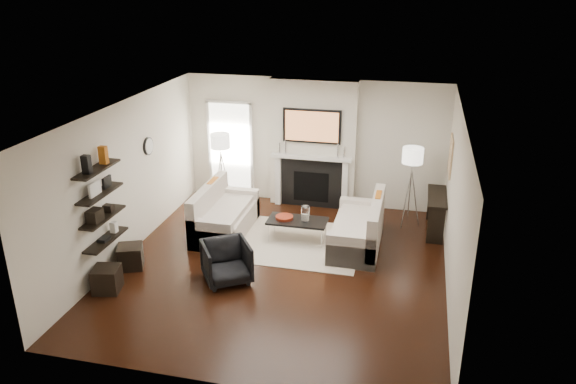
% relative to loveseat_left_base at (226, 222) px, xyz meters
% --- Properties ---
extents(room_envelope, '(6.00, 6.00, 6.00)m').
position_rel_loveseat_left_base_xyz_m(room_envelope, '(1.36, -1.10, 1.14)').
color(room_envelope, black).
rests_on(room_envelope, ground).
extents(chimney_breast, '(1.80, 0.25, 2.70)m').
position_rel_loveseat_left_base_xyz_m(chimney_breast, '(1.36, 1.77, 1.14)').
color(chimney_breast, silver).
rests_on(chimney_breast, floor).
extents(fireplace_surround, '(1.30, 0.02, 1.04)m').
position_rel_loveseat_left_base_xyz_m(fireplace_surround, '(1.36, 1.64, 0.31)').
color(fireplace_surround, black).
rests_on(fireplace_surround, floor).
extents(firebox, '(0.75, 0.02, 0.65)m').
position_rel_loveseat_left_base_xyz_m(firebox, '(1.36, 1.63, 0.24)').
color(firebox, black).
rests_on(firebox, floor).
extents(mantel_pilaster_l, '(0.12, 0.08, 1.10)m').
position_rel_loveseat_left_base_xyz_m(mantel_pilaster_l, '(0.64, 1.61, 0.34)').
color(mantel_pilaster_l, white).
rests_on(mantel_pilaster_l, floor).
extents(mantel_pilaster_r, '(0.12, 0.08, 1.10)m').
position_rel_loveseat_left_base_xyz_m(mantel_pilaster_r, '(2.08, 1.61, 0.34)').
color(mantel_pilaster_r, white).
rests_on(mantel_pilaster_r, floor).
extents(mantel_shelf, '(1.70, 0.18, 0.07)m').
position_rel_loveseat_left_base_xyz_m(mantel_shelf, '(1.36, 1.59, 0.91)').
color(mantel_shelf, white).
rests_on(mantel_shelf, chimney_breast).
extents(tv_body, '(1.20, 0.06, 0.70)m').
position_rel_loveseat_left_base_xyz_m(tv_body, '(1.36, 1.61, 1.57)').
color(tv_body, black).
rests_on(tv_body, chimney_breast).
extents(tv_screen, '(1.10, 0.00, 0.62)m').
position_rel_loveseat_left_base_xyz_m(tv_screen, '(1.36, 1.58, 1.57)').
color(tv_screen, '#BF723F').
rests_on(tv_screen, tv_body).
extents(candlestick_l_tall, '(0.04, 0.04, 0.30)m').
position_rel_loveseat_left_base_xyz_m(candlestick_l_tall, '(0.81, 1.60, 1.09)').
color(candlestick_l_tall, silver).
rests_on(candlestick_l_tall, mantel_shelf).
extents(candlestick_l_short, '(0.04, 0.04, 0.24)m').
position_rel_loveseat_left_base_xyz_m(candlestick_l_short, '(0.68, 1.60, 1.06)').
color(candlestick_l_short, silver).
rests_on(candlestick_l_short, mantel_shelf).
extents(candlestick_r_tall, '(0.04, 0.04, 0.30)m').
position_rel_loveseat_left_base_xyz_m(candlestick_r_tall, '(1.91, 1.60, 1.09)').
color(candlestick_r_tall, silver).
rests_on(candlestick_r_tall, mantel_shelf).
extents(candlestick_r_short, '(0.04, 0.04, 0.24)m').
position_rel_loveseat_left_base_xyz_m(candlestick_r_short, '(2.04, 1.60, 1.06)').
color(candlestick_r_short, silver).
rests_on(candlestick_r_short, mantel_shelf).
extents(hallway_panel, '(0.90, 0.02, 2.10)m').
position_rel_loveseat_left_base_xyz_m(hallway_panel, '(-0.49, 1.88, 0.84)').
color(hallway_panel, white).
rests_on(hallway_panel, floor).
extents(door_trim_l, '(0.06, 0.06, 2.16)m').
position_rel_loveseat_left_base_xyz_m(door_trim_l, '(-0.97, 1.86, 0.84)').
color(door_trim_l, white).
rests_on(door_trim_l, floor).
extents(door_trim_r, '(0.06, 0.06, 2.16)m').
position_rel_loveseat_left_base_xyz_m(door_trim_r, '(-0.01, 1.86, 0.84)').
color(door_trim_r, white).
rests_on(door_trim_r, floor).
extents(door_trim_top, '(1.02, 0.06, 0.06)m').
position_rel_loveseat_left_base_xyz_m(door_trim_top, '(-0.49, 1.86, 1.92)').
color(door_trim_top, white).
rests_on(door_trim_top, wall_back).
extents(rug, '(2.60, 2.00, 0.01)m').
position_rel_loveseat_left_base_xyz_m(rug, '(1.32, -0.13, -0.20)').
color(rug, beige).
rests_on(rug, floor).
extents(loveseat_left_base, '(0.85, 1.80, 0.42)m').
position_rel_loveseat_left_base_xyz_m(loveseat_left_base, '(0.00, 0.00, 0.00)').
color(loveseat_left_base, beige).
rests_on(loveseat_left_base, floor).
extents(loveseat_left_back, '(0.18, 1.80, 0.80)m').
position_rel_loveseat_left_base_xyz_m(loveseat_left_back, '(-0.33, 0.00, 0.32)').
color(loveseat_left_back, beige).
rests_on(loveseat_left_back, floor).
extents(loveseat_left_arm_n, '(0.85, 0.18, 0.60)m').
position_rel_loveseat_left_base_xyz_m(loveseat_left_arm_n, '(0.00, -0.81, 0.09)').
color(loveseat_left_arm_n, beige).
rests_on(loveseat_left_arm_n, floor).
extents(loveseat_left_arm_s, '(0.85, 0.18, 0.60)m').
position_rel_loveseat_left_base_xyz_m(loveseat_left_arm_s, '(0.00, 0.81, 0.09)').
color(loveseat_left_arm_s, beige).
rests_on(loveseat_left_arm_s, floor).
extents(loveseat_left_cushion, '(0.63, 1.44, 0.10)m').
position_rel_loveseat_left_base_xyz_m(loveseat_left_cushion, '(0.05, 0.00, 0.26)').
color(loveseat_left_cushion, beige).
rests_on(loveseat_left_cushion, loveseat_left_base).
extents(pillow_left_orange, '(0.10, 0.42, 0.42)m').
position_rel_loveseat_left_base_xyz_m(pillow_left_orange, '(-0.33, 0.30, 0.52)').
color(pillow_left_orange, '#B86116').
rests_on(pillow_left_orange, loveseat_left_cushion).
extents(pillow_left_charcoal, '(0.10, 0.40, 0.40)m').
position_rel_loveseat_left_base_xyz_m(pillow_left_charcoal, '(-0.33, -0.30, 0.51)').
color(pillow_left_charcoal, black).
rests_on(pillow_left_charcoal, loveseat_left_cushion).
extents(loveseat_right_base, '(0.85, 1.80, 0.42)m').
position_rel_loveseat_left_base_xyz_m(loveseat_right_base, '(2.53, -0.01, 0.00)').
color(loveseat_right_base, beige).
rests_on(loveseat_right_base, floor).
extents(loveseat_right_back, '(0.18, 1.80, 0.80)m').
position_rel_loveseat_left_base_xyz_m(loveseat_right_back, '(2.86, -0.01, 0.32)').
color(loveseat_right_back, beige).
rests_on(loveseat_right_back, floor).
extents(loveseat_right_arm_n, '(0.85, 0.18, 0.60)m').
position_rel_loveseat_left_base_xyz_m(loveseat_right_arm_n, '(2.53, -0.82, 0.09)').
color(loveseat_right_arm_n, beige).
rests_on(loveseat_right_arm_n, floor).
extents(loveseat_right_arm_s, '(0.85, 0.18, 0.60)m').
position_rel_loveseat_left_base_xyz_m(loveseat_right_arm_s, '(2.53, 0.80, 0.09)').
color(loveseat_right_arm_s, beige).
rests_on(loveseat_right_arm_s, floor).
extents(loveseat_right_cushion, '(0.63, 1.44, 0.10)m').
position_rel_loveseat_left_base_xyz_m(loveseat_right_cushion, '(2.48, -0.01, 0.26)').
color(loveseat_right_cushion, beige).
rests_on(loveseat_right_cushion, loveseat_right_base).
extents(pillow_right_orange, '(0.10, 0.42, 0.42)m').
position_rel_loveseat_left_base_xyz_m(pillow_right_orange, '(2.86, 0.29, 0.52)').
color(pillow_right_orange, '#B86116').
rests_on(pillow_right_orange, loveseat_right_cushion).
extents(pillow_right_charcoal, '(0.10, 0.40, 0.40)m').
position_rel_loveseat_left_base_xyz_m(pillow_right_charcoal, '(2.86, -0.31, 0.51)').
color(pillow_right_charcoal, black).
rests_on(pillow_right_charcoal, loveseat_right_cushion).
extents(coffee_table, '(1.10, 0.55, 0.04)m').
position_rel_loveseat_left_base_xyz_m(coffee_table, '(1.42, -0.03, 0.19)').
color(coffee_table, black).
rests_on(coffee_table, floor).
extents(coffee_leg_nw, '(0.02, 0.02, 0.38)m').
position_rel_loveseat_left_base_xyz_m(coffee_leg_nw, '(0.92, -0.25, -0.02)').
color(coffee_leg_nw, silver).
rests_on(coffee_leg_nw, floor).
extents(coffee_leg_ne, '(0.02, 0.02, 0.38)m').
position_rel_loveseat_left_base_xyz_m(coffee_leg_ne, '(1.92, -0.25, -0.02)').
color(coffee_leg_ne, silver).
rests_on(coffee_leg_ne, floor).
extents(coffee_leg_sw, '(0.02, 0.02, 0.38)m').
position_rel_loveseat_left_base_xyz_m(coffee_leg_sw, '(0.92, 0.19, -0.02)').
color(coffee_leg_sw, silver).
rests_on(coffee_leg_sw, floor).
extents(coffee_leg_se, '(0.02, 0.02, 0.38)m').
position_rel_loveseat_left_base_xyz_m(coffee_leg_se, '(1.92, 0.19, -0.02)').
color(coffee_leg_se, silver).
rests_on(coffee_leg_se, floor).
extents(hurricane_glass, '(0.17, 0.17, 0.29)m').
position_rel_loveseat_left_base_xyz_m(hurricane_glass, '(1.57, -0.03, 0.35)').
color(hurricane_glass, white).
rests_on(hurricane_glass, coffee_table).
extents(hurricane_candle, '(0.09, 0.09, 0.13)m').
position_rel_loveseat_left_base_xyz_m(hurricane_candle, '(1.57, -0.03, 0.29)').
color(hurricane_candle, white).
rests_on(hurricane_candle, coffee_table).
extents(copper_bowl, '(0.33, 0.33, 0.05)m').
position_rel_loveseat_left_base_xyz_m(copper_bowl, '(1.17, -0.03, 0.24)').
color(copper_bowl, '#AB341C').
rests_on(copper_bowl, coffee_table).
extents(armchair, '(0.97, 0.96, 0.74)m').
position_rel_loveseat_left_base_xyz_m(armchair, '(0.63, -1.73, 0.16)').
color(armchair, black).
rests_on(armchair, floor).
extents(lamp_left_post, '(0.02, 0.02, 1.20)m').
position_rel_loveseat_left_base_xyz_m(lamp_left_post, '(-0.49, 1.24, 0.39)').
color(lamp_left_post, silver).
rests_on(lamp_left_post, floor).
extents(lamp_left_shade, '(0.40, 0.40, 0.30)m').
position_rel_loveseat_left_base_xyz_m(lamp_left_shade, '(-0.49, 1.24, 1.24)').
color(lamp_left_shade, white).
rests_on(lamp_left_shade, lamp_left_post).
extents(lamp_left_leg_a, '(0.25, 0.02, 1.23)m').
position_rel_loveseat_left_base_xyz_m(lamp_left_leg_a, '(-0.38, 1.24, 0.39)').
color(lamp_left_leg_a, silver).
rests_on(lamp_left_leg_a, floor).
extents(lamp_left_leg_b, '(0.14, 0.22, 1.23)m').
position_rel_loveseat_left_base_xyz_m(lamp_left_leg_b, '(-0.55, 1.33, 0.39)').
color(lamp_left_leg_b, silver).
rests_on(lamp_left_leg_b, floor).
extents(lamp_left_leg_c, '(0.14, 0.22, 1.23)m').
position_rel_loveseat_left_base_xyz_m(lamp_left_leg_c, '(-0.55, 1.14, 0.39)').
color(lamp_left_leg_c, silver).
rests_on(lamp_left_leg_c, floor).
extents(lamp_right_post, '(0.02, 0.02, 1.20)m').
position_rel_loveseat_left_base_xyz_m(lamp_right_post, '(3.41, 1.15, 0.39)').
color(lamp_right_post, silver).
rests_on(lamp_right_post, floor).
extents(lamp_right_shade, '(0.40, 0.40, 0.30)m').
position_rel_loveseat_left_base_xyz_m(lamp_right_shade, '(3.41, 1.15, 1.24)').
color(lamp_right_shade, white).
rests_on(lamp_right_shade, lamp_right_post).
extents(lamp_right_leg_a, '(0.25, 0.02, 1.23)m').
position_rel_loveseat_left_base_xyz_m(lamp_right_leg_a, '(3.52, 1.15, 0.39)').
color(lamp_right_leg_a, silver).
rests_on(lamp_right_leg_a, floor).
extents(lamp_right_leg_b, '(0.14, 0.22, 1.23)m').
position_rel_loveseat_left_base_xyz_m(lamp_right_leg_b, '(3.35, 1.25, 0.39)').
color(lamp_right_leg_b, silver).
rests_on(lamp_right_leg_b, floor).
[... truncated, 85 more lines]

